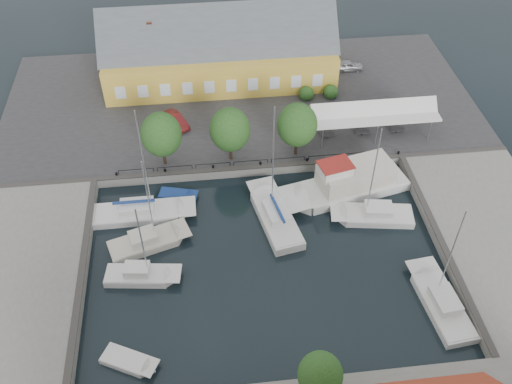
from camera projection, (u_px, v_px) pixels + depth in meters
ground at (263, 248)px, 53.27m from camera, size 140.00×140.00×0.00m
north_quay at (240, 103)px, 69.47m from camera, size 56.00×26.00×1.00m
west_quay at (16, 283)px, 49.66m from camera, size 12.00×24.00×1.00m
east_quay at (499, 240)px, 53.31m from camera, size 12.00×24.00×1.00m
quay_edge_fittings at (258, 204)px, 55.96m from camera, size 56.00×24.72×0.40m
warehouse at (214, 53)px, 70.40m from camera, size 28.56×14.00×9.55m
tent_canopy at (374, 114)px, 62.32m from camera, size 14.00×4.00×2.83m
quay_trees at (230, 130)px, 58.37m from camera, size 18.20×4.20×6.30m
car_silver at (348, 66)px, 73.44m from camera, size 3.98×1.63×1.35m
car_red at (176, 120)px, 64.86m from camera, size 3.30×4.29×1.36m
center_sailboat at (275, 217)px, 55.63m from camera, size 4.70×10.11×13.34m
trawler at (349, 184)px, 58.12m from camera, size 13.95×6.97×5.00m
east_boat_a at (374, 216)px, 55.86m from camera, size 8.40×3.89×11.53m
east_boat_c at (441, 304)px, 48.39m from camera, size 3.66×9.08×11.25m
west_boat_a at (142, 213)px, 56.11m from camera, size 10.14×2.94×13.13m
west_boat_b at (148, 243)px, 53.35m from camera, size 8.02×4.82×10.59m
west_boat_c at (141, 276)px, 50.48m from camera, size 6.98×3.00×9.40m
launch_sw at (129, 362)px, 44.59m from camera, size 4.82×3.59×0.98m
launch_nw at (178, 196)px, 58.13m from camera, size 4.21×2.55×0.88m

